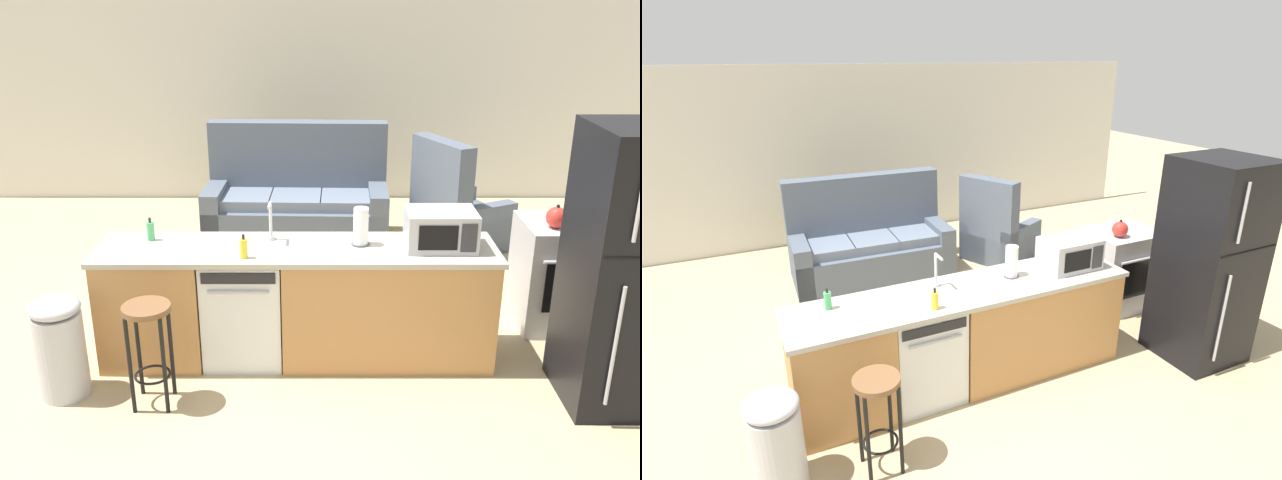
# 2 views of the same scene
# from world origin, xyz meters

# --- Properties ---
(ground_plane) EXTENTS (24.00, 24.00, 0.00)m
(ground_plane) POSITION_xyz_m (0.00, 0.00, 0.00)
(ground_plane) COLOR tan
(wall_back) EXTENTS (10.00, 0.06, 2.60)m
(wall_back) POSITION_xyz_m (0.30, 4.20, 1.30)
(wall_back) COLOR silver
(wall_back) RESTS_ON ground_plane
(kitchen_counter) EXTENTS (2.94, 0.66, 0.90)m
(kitchen_counter) POSITION_xyz_m (0.24, 0.00, 0.42)
(kitchen_counter) COLOR #B77F47
(kitchen_counter) RESTS_ON ground_plane
(dishwasher) EXTENTS (0.58, 0.61, 0.84)m
(dishwasher) POSITION_xyz_m (-0.25, -0.00, 0.42)
(dishwasher) COLOR silver
(dishwasher) RESTS_ON ground_plane
(stove_range) EXTENTS (0.76, 0.68, 0.90)m
(stove_range) POSITION_xyz_m (2.35, 0.55, 0.45)
(stove_range) COLOR #B7B7BC
(stove_range) RESTS_ON ground_plane
(refrigerator) EXTENTS (0.72, 0.73, 1.91)m
(refrigerator) POSITION_xyz_m (2.35, -0.55, 0.95)
(refrigerator) COLOR black
(refrigerator) RESTS_ON ground_plane
(microwave) EXTENTS (0.50, 0.37, 0.28)m
(microwave) POSITION_xyz_m (1.20, -0.00, 1.04)
(microwave) COLOR #B7B7BC
(microwave) RESTS_ON kitchen_counter
(sink_faucet) EXTENTS (0.07, 0.18, 0.30)m
(sink_faucet) POSITION_xyz_m (-0.05, 0.15, 1.03)
(sink_faucet) COLOR silver
(sink_faucet) RESTS_ON kitchen_counter
(paper_towel_roll) EXTENTS (0.14, 0.14, 0.28)m
(paper_towel_roll) POSITION_xyz_m (0.62, 0.05, 1.04)
(paper_towel_roll) COLOR #4C4C51
(paper_towel_roll) RESTS_ON kitchen_counter
(soap_bottle) EXTENTS (0.06, 0.06, 0.18)m
(soap_bottle) POSITION_xyz_m (-0.21, -0.21, 0.97)
(soap_bottle) COLOR yellow
(soap_bottle) RESTS_ON kitchen_counter
(dish_soap_bottle) EXTENTS (0.06, 0.06, 0.18)m
(dish_soap_bottle) POSITION_xyz_m (-0.94, 0.15, 0.97)
(dish_soap_bottle) COLOR #4CB266
(dish_soap_bottle) RESTS_ON kitchen_counter
(kettle) EXTENTS (0.21, 0.17, 0.19)m
(kettle) POSITION_xyz_m (2.18, 0.42, 0.99)
(kettle) COLOR red
(kettle) RESTS_ON stove_range
(bar_stool) EXTENTS (0.32, 0.32, 0.74)m
(bar_stool) POSITION_xyz_m (-0.81, -0.64, 0.54)
(bar_stool) COLOR brown
(bar_stool) RESTS_ON ground_plane
(trash_bin) EXTENTS (0.35, 0.35, 0.74)m
(trash_bin) POSITION_xyz_m (-1.46, -0.53, 0.38)
(trash_bin) COLOR #B7B7BC
(trash_bin) RESTS_ON ground_plane
(couch) EXTENTS (2.03, 0.97, 1.27)m
(couch) POSITION_xyz_m (0.07, 2.69, 0.39)
(couch) COLOR #515B6B
(couch) RESTS_ON ground_plane
(armchair) EXTENTS (1.09, 1.12, 1.20)m
(armchair) POSITION_xyz_m (1.77, 2.34, 0.35)
(armchair) COLOR #515B6B
(armchair) RESTS_ON ground_plane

